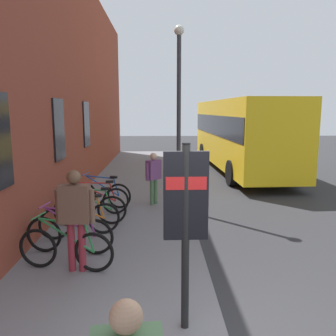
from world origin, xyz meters
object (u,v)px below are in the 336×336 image
(bicycle_beside_lamp, at_px, (96,201))
(pedestrian_crossing_street, at_px, (154,173))
(bicycle_mid_rack, at_px, (81,219))
(city_bus, at_px, (240,131))
(bicycle_leaning_wall, at_px, (66,249))
(bicycle_end_of_row, at_px, (70,234))
(bicycle_far_end, at_px, (102,194))
(transit_info_sign, at_px, (186,208))
(pedestrian_near_bus, at_px, (75,210))
(bicycle_under_window, at_px, (91,209))
(street_lamp, at_px, (179,102))

(bicycle_beside_lamp, bearing_deg, pedestrian_crossing_street, -55.01)
(bicycle_mid_rack, distance_m, city_bus, 10.80)
(bicycle_leaning_wall, relative_size, bicycle_end_of_row, 0.99)
(bicycle_leaning_wall, height_order, bicycle_beside_lamp, same)
(bicycle_mid_rack, bearing_deg, bicycle_far_end, -2.04)
(bicycle_mid_rack, xyz_separation_m, transit_info_sign, (-3.35, -2.06, 1.21))
(bicycle_end_of_row, xyz_separation_m, pedestrian_crossing_street, (3.58, -1.58, 0.56))
(bicycle_leaning_wall, xyz_separation_m, pedestrian_near_bus, (-0.03, -0.20, 0.70))
(bicycle_beside_lamp, relative_size, pedestrian_near_bus, 0.98)
(bicycle_beside_lamp, bearing_deg, bicycle_under_window, -179.71)
(bicycle_far_end, relative_size, transit_info_sign, 0.72)
(bicycle_under_window, xyz_separation_m, pedestrian_near_bus, (-2.48, -0.24, 0.70))
(bicycle_under_window, xyz_separation_m, bicycle_beside_lamp, (0.79, 0.00, 0.00))
(bicycle_under_window, xyz_separation_m, street_lamp, (1.67, -2.24, 2.62))
(bicycle_under_window, relative_size, transit_info_sign, 0.74)
(bicycle_end_of_row, height_order, bicycle_under_window, same)
(bicycle_mid_rack, xyz_separation_m, bicycle_far_end, (2.38, -0.08, 0.00))
(bicycle_under_window, bearing_deg, bicycle_mid_rack, 175.70)
(bicycle_leaning_wall, relative_size, city_bus, 0.17)
(bicycle_under_window, xyz_separation_m, bicycle_far_end, (1.58, -0.02, 0.00))
(city_bus, relative_size, street_lamp, 2.09)
(street_lamp, bearing_deg, bicycle_far_end, 92.26)
(bicycle_far_end, height_order, street_lamp, street_lamp)
(bicycle_end_of_row, relative_size, bicycle_beside_lamp, 1.01)
(city_bus, bearing_deg, bicycle_far_end, 140.71)
(pedestrian_near_bus, bearing_deg, bicycle_leaning_wall, 81.15)
(bicycle_far_end, bearing_deg, bicycle_mid_rack, 177.96)
(pedestrian_crossing_street, bearing_deg, street_lamp, -104.07)
(bicycle_far_end, distance_m, street_lamp, 3.43)
(transit_info_sign, bearing_deg, street_lamp, -2.33)
(city_bus, bearing_deg, bicycle_beside_lamp, 143.65)
(street_lamp, bearing_deg, bicycle_mid_rack, 137.03)
(bicycle_end_of_row, relative_size, street_lamp, 0.35)
(pedestrian_crossing_street, bearing_deg, bicycle_under_window, 140.74)
(bicycle_leaning_wall, xyz_separation_m, pedestrian_crossing_street, (4.31, -1.47, 0.56))
(pedestrian_crossing_street, height_order, street_lamp, street_lamp)
(bicycle_leaning_wall, relative_size, transit_info_sign, 0.73)
(pedestrian_near_bus, bearing_deg, bicycle_far_end, 3.02)
(bicycle_end_of_row, height_order, pedestrian_crossing_street, pedestrian_crossing_street)
(street_lamp, bearing_deg, pedestrian_near_bus, 154.29)
(bicycle_beside_lamp, xyz_separation_m, pedestrian_crossing_street, (1.06, -1.52, 0.56))
(bicycle_far_end, bearing_deg, bicycle_leaning_wall, -179.75)
(bicycle_beside_lamp, height_order, pedestrian_crossing_street, pedestrian_crossing_street)
(city_bus, bearing_deg, pedestrian_near_bus, 153.88)
(city_bus, height_order, pedestrian_crossing_street, city_bus)
(bicycle_end_of_row, xyz_separation_m, bicycle_far_end, (3.31, -0.10, 0.00))
(transit_info_sign, bearing_deg, city_bus, -15.83)
(city_bus, distance_m, street_lamp, 7.53)
(bicycle_under_window, bearing_deg, bicycle_leaning_wall, -179.01)
(bicycle_leaning_wall, height_order, bicycle_mid_rack, same)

